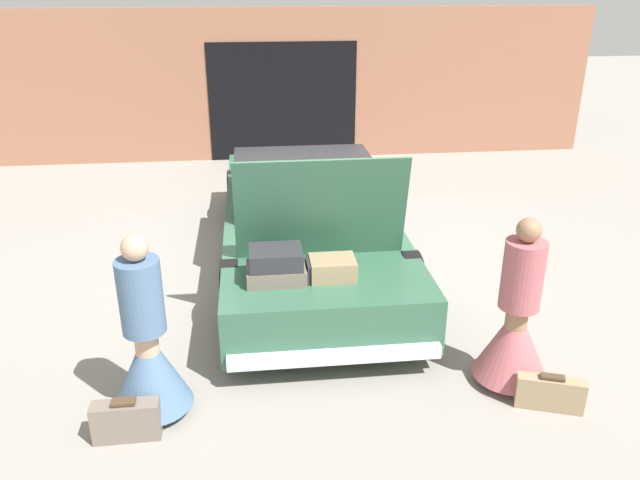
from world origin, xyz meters
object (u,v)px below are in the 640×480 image
at_px(car, 307,220).
at_px(person_right, 515,328).
at_px(suitcase_beside_left_person, 126,420).
at_px(suitcase_beside_right_person, 550,393).
at_px(person_left, 148,353).

relative_size(car, person_right, 3.31).
distance_m(suitcase_beside_left_person, suitcase_beside_right_person, 3.41).
bearing_deg(car, suitcase_beside_right_person, -61.02).
distance_m(person_left, person_right, 3.07).
height_order(person_left, person_right, person_left).
relative_size(suitcase_beside_left_person, suitcase_beside_right_person, 0.93).
xyz_separation_m(suitcase_beside_left_person, suitcase_beside_right_person, (3.41, -0.02, -0.02)).
distance_m(person_right, suitcase_beside_left_person, 3.27).
relative_size(person_right, suitcase_beside_right_person, 2.80).
bearing_deg(suitcase_beside_right_person, car, 118.98).
distance_m(car, suitcase_beside_left_person, 3.54).
relative_size(car, suitcase_beside_left_person, 9.92).
bearing_deg(person_right, person_left, 102.50).
bearing_deg(suitcase_beside_left_person, suitcase_beside_right_person, -0.42).
height_order(person_left, suitcase_beside_right_person, person_left).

